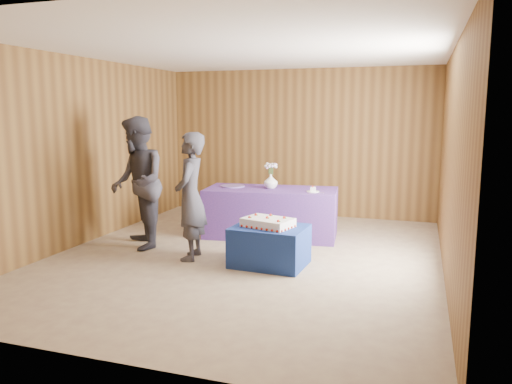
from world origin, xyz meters
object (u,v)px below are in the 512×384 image
at_px(serving_table, 271,213).
at_px(guest_left, 190,196).
at_px(cake_table, 270,246).
at_px(guest_right, 138,183).
at_px(vase, 271,181).
at_px(sheet_cake, 268,222).

bearing_deg(serving_table, guest_left, -120.20).
distance_m(cake_table, guest_right, 2.13).
bearing_deg(serving_table, cake_table, -80.49).
distance_m(cake_table, vase, 1.64).
xyz_separation_m(cake_table, guest_right, (-2.00, 0.21, 0.68)).
distance_m(cake_table, guest_left, 1.21).
height_order(cake_table, guest_left, guest_left).
distance_m(guest_left, guest_right, 0.98).
relative_size(serving_table, guest_right, 1.07).
height_order(serving_table, sheet_cake, serving_table).
height_order(vase, guest_right, guest_right).
bearing_deg(guest_left, serving_table, 143.88).
relative_size(cake_table, guest_right, 0.48).
relative_size(cake_table, guest_left, 0.54).
bearing_deg(cake_table, vase, 109.55).
height_order(cake_table, serving_table, serving_table).
relative_size(sheet_cake, vase, 3.20).
height_order(serving_table, guest_right, guest_right).
xyz_separation_m(serving_table, sheet_cake, (0.39, -1.45, 0.18)).
bearing_deg(guest_right, serving_table, 89.75).
distance_m(sheet_cake, guest_right, 2.03).
xyz_separation_m(cake_table, serving_table, (-0.41, 1.44, 0.12)).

